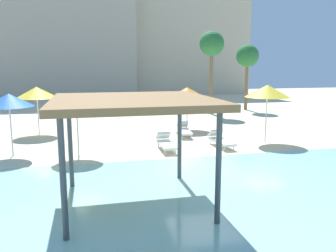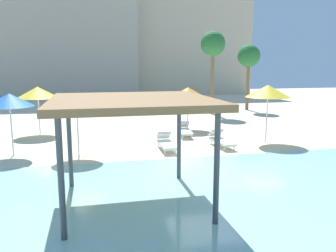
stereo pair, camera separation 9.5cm
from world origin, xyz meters
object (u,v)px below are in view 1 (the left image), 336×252
(beach_umbrella_yellow_0, at_px, (76,101))
(beach_umbrella_orange_1, at_px, (187,92))
(beach_umbrella_yellow_5, at_px, (37,92))
(lounge_chair_1, at_px, (166,142))
(beach_umbrella_blue_4, at_px, (9,100))
(beach_umbrella_yellow_2, at_px, (267,91))
(shade_pavilion, at_px, (133,105))
(lounge_chair_0, at_px, (220,139))
(palm_tree_0, at_px, (247,57))
(lounge_chair_3, at_px, (184,130))
(palm_tree_1, at_px, (212,46))

(beach_umbrella_yellow_0, bearing_deg, beach_umbrella_orange_1, 39.49)
(beach_umbrella_yellow_5, relative_size, lounge_chair_1, 1.38)
(beach_umbrella_blue_4, bearing_deg, beach_umbrella_yellow_2, 0.33)
(shade_pavilion, height_order, lounge_chair_0, shade_pavilion)
(beach_umbrella_blue_4, distance_m, palm_tree_0, 20.53)
(beach_umbrella_blue_4, height_order, lounge_chair_1, beach_umbrella_blue_4)
(lounge_chair_3, bearing_deg, palm_tree_1, 157.91)
(beach_umbrella_orange_1, relative_size, beach_umbrella_yellow_2, 0.88)
(shade_pavilion, xyz_separation_m, beach_umbrella_yellow_5, (-3.87, 11.05, -0.44))
(beach_umbrella_blue_4, relative_size, beach_umbrella_yellow_5, 1.00)
(beach_umbrella_yellow_0, distance_m, palm_tree_0, 18.92)
(palm_tree_1, bearing_deg, beach_umbrella_yellow_0, -131.85)
(lounge_chair_0, height_order, lounge_chair_1, same)
(lounge_chair_1, relative_size, lounge_chair_3, 0.98)
(beach_umbrella_orange_1, height_order, beach_umbrella_blue_4, beach_umbrella_blue_4)
(beach_umbrella_yellow_2, xyz_separation_m, palm_tree_0, (4.67, 11.96, 1.94))
(beach_umbrella_blue_4, bearing_deg, beach_umbrella_yellow_5, 84.11)
(shade_pavilion, relative_size, beach_umbrella_yellow_0, 1.62)
(beach_umbrella_yellow_5, bearing_deg, lounge_chair_3, -16.56)
(shade_pavilion, relative_size, beach_umbrella_blue_4, 1.59)
(beach_umbrella_yellow_2, bearing_deg, shade_pavilion, -139.37)
(lounge_chair_3, xyz_separation_m, palm_tree_1, (4.43, 7.96, 4.94))
(beach_umbrella_orange_1, relative_size, lounge_chair_3, 1.28)
(beach_umbrella_yellow_2, distance_m, lounge_chair_3, 4.81)
(beach_umbrella_orange_1, bearing_deg, beach_umbrella_yellow_0, -140.51)
(beach_umbrella_yellow_5, xyz_separation_m, lounge_chair_1, (6.09, -5.17, -1.99))
(beach_umbrella_yellow_5, xyz_separation_m, palm_tree_0, (16.02, 7.33, 2.16))
(lounge_chair_0, bearing_deg, beach_umbrella_blue_4, -96.81)
(beach_umbrella_yellow_5, xyz_separation_m, lounge_chair_0, (8.75, -5.12, -1.99))
(shade_pavilion, xyz_separation_m, lounge_chair_1, (2.22, 5.89, -2.43))
(palm_tree_1, bearing_deg, beach_umbrella_blue_4, -140.77)
(lounge_chair_1, bearing_deg, lounge_chair_0, 92.15)
(beach_umbrella_blue_4, bearing_deg, lounge_chair_0, -2.61)
(lounge_chair_0, bearing_deg, lounge_chair_1, -93.23)
(palm_tree_0, xyz_separation_m, palm_tree_1, (-3.83, -1.68, 0.80))
(beach_umbrella_orange_1, bearing_deg, beach_umbrella_yellow_2, -56.83)
(beach_umbrella_yellow_2, height_order, lounge_chair_1, beach_umbrella_yellow_2)
(beach_umbrella_orange_1, relative_size, beach_umbrella_yellow_5, 0.95)
(beach_umbrella_blue_4, bearing_deg, lounge_chair_3, 16.17)
(lounge_chair_3, height_order, palm_tree_0, palm_tree_0)
(beach_umbrella_yellow_0, distance_m, palm_tree_1, 15.19)
(beach_umbrella_yellow_5, relative_size, palm_tree_1, 0.41)
(beach_umbrella_yellow_0, xyz_separation_m, beach_umbrella_orange_1, (6.27, 5.16, -0.10))
(beach_umbrella_yellow_0, distance_m, beach_umbrella_yellow_5, 5.90)
(beach_umbrella_blue_4, bearing_deg, beach_umbrella_yellow_0, -15.45)
(beach_umbrella_yellow_5, xyz_separation_m, lounge_chair_3, (7.76, -2.31, -1.99))
(shade_pavilion, bearing_deg, beach_umbrella_yellow_5, 109.27)
(lounge_chair_0, distance_m, lounge_chair_3, 2.98)
(shade_pavilion, distance_m, beach_umbrella_blue_4, 7.71)
(beach_umbrella_orange_1, height_order, lounge_chair_3, beach_umbrella_orange_1)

